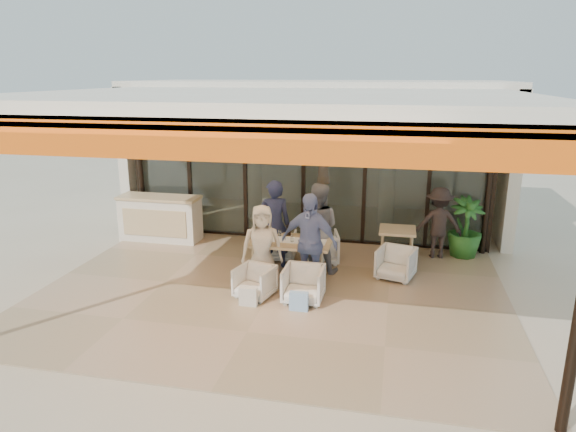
# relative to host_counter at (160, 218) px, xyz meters

# --- Properties ---
(ground) EXTENTS (70.00, 70.00, 0.00)m
(ground) POSITION_rel_host_counter_xyz_m (3.17, -2.30, -0.53)
(ground) COLOR #C6B293
(ground) RESTS_ON ground
(terrace_floor) EXTENTS (8.00, 6.00, 0.01)m
(terrace_floor) POSITION_rel_host_counter_xyz_m (3.17, -2.30, -0.53)
(terrace_floor) COLOR tan
(terrace_floor) RESTS_ON ground
(terrace_structure) EXTENTS (8.00, 6.00, 3.40)m
(terrace_structure) POSITION_rel_host_counter_xyz_m (3.17, -2.56, 2.72)
(terrace_structure) COLOR silver
(terrace_structure) RESTS_ON ground
(glass_storefront) EXTENTS (8.08, 0.10, 3.20)m
(glass_storefront) POSITION_rel_host_counter_xyz_m (3.17, 0.70, 1.07)
(glass_storefront) COLOR #9EADA3
(glass_storefront) RESTS_ON ground
(interior_block) EXTENTS (9.05, 3.62, 3.52)m
(interior_block) POSITION_rel_host_counter_xyz_m (3.18, 3.02, 1.70)
(interior_block) COLOR silver
(interior_block) RESTS_ON ground
(host_counter) EXTENTS (1.85, 0.65, 1.04)m
(host_counter) POSITION_rel_host_counter_xyz_m (0.00, 0.00, 0.00)
(host_counter) COLOR silver
(host_counter) RESTS_ON ground
(dining_table) EXTENTS (1.50, 0.90, 0.93)m
(dining_table) POSITION_rel_host_counter_xyz_m (3.35, -1.58, 0.15)
(dining_table) COLOR #D4BD81
(dining_table) RESTS_ON ground
(chair_far_left) EXTENTS (0.67, 0.64, 0.64)m
(chair_far_left) POSITION_rel_host_counter_xyz_m (2.94, -0.63, -0.21)
(chair_far_left) COLOR silver
(chair_far_left) RESTS_ON ground
(chair_far_right) EXTENTS (0.82, 0.78, 0.71)m
(chair_far_right) POSITION_rel_host_counter_xyz_m (3.78, -0.63, -0.18)
(chair_far_right) COLOR silver
(chair_far_right) RESTS_ON ground
(chair_near_left) EXTENTS (0.71, 0.68, 0.61)m
(chair_near_left) POSITION_rel_host_counter_xyz_m (2.94, -2.53, -0.23)
(chair_near_left) COLOR silver
(chair_near_left) RESTS_ON ground
(chair_near_right) EXTENTS (0.66, 0.62, 0.67)m
(chair_near_right) POSITION_rel_host_counter_xyz_m (3.78, -2.53, -0.19)
(chair_near_right) COLOR silver
(chair_near_right) RESTS_ON ground
(diner_navy) EXTENTS (0.75, 0.62, 1.76)m
(diner_navy) POSITION_rel_host_counter_xyz_m (2.94, -1.13, 0.35)
(diner_navy) COLOR #1B243B
(diner_navy) RESTS_ON ground
(diner_grey) EXTENTS (0.85, 0.67, 1.74)m
(diner_grey) POSITION_rel_host_counter_xyz_m (3.78, -1.13, 0.34)
(diner_grey) COLOR slate
(diner_grey) RESTS_ON ground
(diner_cream) EXTENTS (0.83, 0.65, 1.50)m
(diner_cream) POSITION_rel_host_counter_xyz_m (2.94, -2.03, 0.22)
(diner_cream) COLOR beige
(diner_cream) RESTS_ON ground
(diner_periwinkle) EXTENTS (1.10, 0.65, 1.75)m
(diner_periwinkle) POSITION_rel_host_counter_xyz_m (3.78, -2.03, 0.35)
(diner_periwinkle) COLOR #6F82B9
(diner_periwinkle) RESTS_ON ground
(tote_bag_cream) EXTENTS (0.30, 0.10, 0.34)m
(tote_bag_cream) POSITION_rel_host_counter_xyz_m (2.94, -2.93, -0.36)
(tote_bag_cream) COLOR silver
(tote_bag_cream) RESTS_ON ground
(tote_bag_blue) EXTENTS (0.30, 0.10, 0.34)m
(tote_bag_blue) POSITION_rel_host_counter_xyz_m (3.78, -2.93, -0.36)
(tote_bag_blue) COLOR #99BFD8
(tote_bag_blue) RESTS_ON ground
(side_table) EXTENTS (0.70, 0.70, 0.74)m
(side_table) POSITION_rel_host_counter_xyz_m (5.27, -0.45, 0.11)
(side_table) COLOR #D4BD81
(side_table) RESTS_ON ground
(side_chair) EXTENTS (0.78, 0.75, 0.66)m
(side_chair) POSITION_rel_host_counter_xyz_m (5.27, -1.20, -0.20)
(side_chair) COLOR silver
(side_chair) RESTS_ON ground
(standing_woman) EXTENTS (1.01, 0.64, 1.49)m
(standing_woman) POSITION_rel_host_counter_xyz_m (6.08, 0.15, 0.21)
(standing_woman) COLOR black
(standing_woman) RESTS_ON ground
(potted_palm) EXTENTS (0.91, 0.91, 1.26)m
(potted_palm) POSITION_rel_host_counter_xyz_m (6.63, 0.32, 0.10)
(potted_palm) COLOR #1E5919
(potted_palm) RESTS_ON ground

